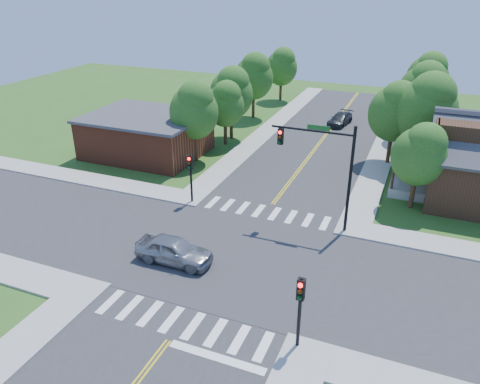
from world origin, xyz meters
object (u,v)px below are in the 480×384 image
at_px(signal_pole_nw, 190,170).
at_px(car_dgrey, 340,120).
at_px(signal_pole_se, 300,300).
at_px(car_silver, 174,251).
at_px(signal_mast_ne, 324,159).

distance_m(signal_pole_nw, car_dgrey, 24.25).
bearing_deg(signal_pole_se, car_silver, 155.33).
xyz_separation_m(signal_pole_se, car_silver, (-8.55, 3.93, -1.88)).
distance_m(signal_pole_nw, car_silver, 7.97).
bearing_deg(signal_pole_nw, signal_pole_se, -45.00).
xyz_separation_m(signal_pole_nw, car_dgrey, (6.22, 23.35, -2.03)).
relative_size(signal_pole_se, signal_pole_nw, 1.00).
xyz_separation_m(signal_mast_ne, signal_pole_nw, (-9.51, -0.01, -2.19)).
height_order(signal_pole_se, car_dgrey, signal_pole_se).
bearing_deg(signal_pole_se, car_dgrey, 98.21).
distance_m(signal_pole_se, car_dgrey, 34.97).
height_order(signal_mast_ne, signal_pole_nw, signal_mast_ne).
xyz_separation_m(signal_mast_ne, signal_pole_se, (1.69, -11.21, -2.19)).
height_order(signal_pole_nw, car_silver, signal_pole_nw).
xyz_separation_m(signal_pole_nw, car_silver, (2.65, -7.27, -1.88)).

